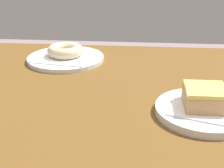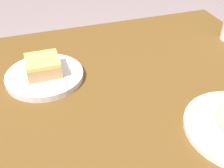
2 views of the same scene
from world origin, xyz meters
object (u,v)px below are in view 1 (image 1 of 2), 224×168
at_px(plate_sugar_ring, 66,58).
at_px(donut_glazed_square, 205,97).
at_px(donut_sugar_ring, 65,50).
at_px(plate_glazed_square, 203,111).

height_order(plate_sugar_ring, donut_glazed_square, donut_glazed_square).
relative_size(plate_sugar_ring, donut_sugar_ring, 2.13).
xyz_separation_m(plate_sugar_ring, plate_glazed_square, (-0.35, 0.31, 0.00)).
bearing_deg(plate_sugar_ring, donut_sugar_ring, 0.00).
height_order(plate_sugar_ring, plate_glazed_square, plate_glazed_square).
height_order(plate_glazed_square, donut_glazed_square, donut_glazed_square).
xyz_separation_m(donut_sugar_ring, plate_glazed_square, (-0.35, 0.31, -0.02)).
distance_m(plate_sugar_ring, donut_glazed_square, 0.47).
bearing_deg(donut_glazed_square, plate_sugar_ring, -41.12).
bearing_deg(donut_glazed_square, plate_glazed_square, -135.00).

